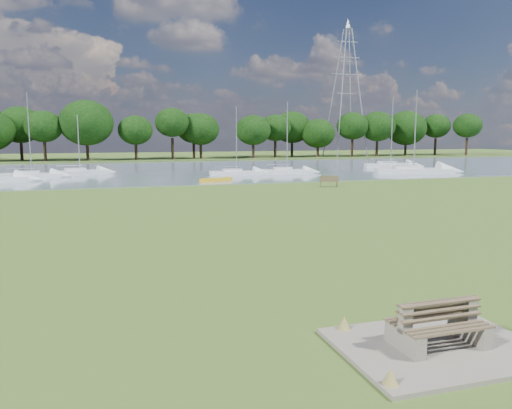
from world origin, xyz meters
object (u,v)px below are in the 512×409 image
object	(u,v)px
bench_pair	(438,326)
sailboat_4	(79,171)
sailboat_2	(390,164)
sailboat_7	(286,170)
pylon	(347,71)
riverbank_bench	(329,181)
kayak	(216,180)
sailboat_6	(413,169)
sailboat_1	(236,171)
sailboat_5	(31,174)

from	to	relation	value
bench_pair	sailboat_4	distance (m)	52.44
sailboat_2	sailboat_7	bearing A→B (deg)	-143.30
bench_pair	pylon	size ratio (longest dim) A/B	0.07
bench_pair	riverbank_bench	world-z (taller)	bench_pair
kayak	pylon	world-z (taller)	pylon
pylon	sailboat_6	xyz separation A→B (m)	(-12.35, -41.56, -16.66)
sailboat_2	sailboat_1	bearing A→B (deg)	-148.23
riverbank_bench	sailboat_6	xyz separation A→B (m)	(16.18, 11.14, 0.05)
riverbank_bench	sailboat_2	world-z (taller)	sailboat_2
sailboat_6	bench_pair	bearing A→B (deg)	-106.10
riverbank_bench	sailboat_2	distance (m)	28.12
sailboat_6	riverbank_bench	bearing A→B (deg)	-127.72
kayak	sailboat_4	distance (m)	18.28
sailboat_1	sailboat_4	world-z (taller)	sailboat_1
pylon	sailboat_6	distance (m)	46.45
bench_pair	sailboat_5	distance (m)	50.93
bench_pair	sailboat_4	bearing A→B (deg)	99.29
bench_pair	sailboat_1	world-z (taller)	sailboat_1
sailboat_1	sailboat_5	distance (m)	21.96
sailboat_6	sailboat_1	bearing A→B (deg)	-172.02
sailboat_4	sailboat_5	distance (m)	5.45
sailboat_7	pylon	bearing A→B (deg)	66.02
bench_pair	sailboat_2	distance (m)	60.69
kayak	sailboat_2	xyz separation A→B (m)	(27.53, 13.08, 0.35)
riverbank_bench	sailboat_5	size ratio (longest dim) A/B	0.19
riverbank_bench	pylon	xyz separation A→B (m)	(28.53, 52.70, 16.71)
sailboat_1	bench_pair	bearing A→B (deg)	-94.31
sailboat_1	sailboat_5	size ratio (longest dim) A/B	0.86
sailboat_2	sailboat_4	bearing A→B (deg)	-161.85
bench_pair	riverbank_bench	bearing A→B (deg)	67.67
sailboat_6	sailboat_4	bearing A→B (deg)	-175.90
sailboat_1	sailboat_4	bearing A→B (deg)	166.99
sailboat_1	sailboat_5	xyz separation A→B (m)	(-21.76, 2.94, 0.03)
sailboat_2	sailboat_4	world-z (taller)	sailboat_2
bench_pair	sailboat_7	size ratio (longest dim) A/B	0.24
bench_pair	sailboat_4	xyz separation A→B (m)	(-9.30, 51.60, -0.05)
sailboat_7	riverbank_bench	bearing A→B (deg)	-84.33
sailboat_2	sailboat_4	distance (m)	40.65
sailboat_2	sailboat_7	size ratio (longest dim) A/B	1.17
kayak	sailboat_1	size ratio (longest dim) A/B	0.44
sailboat_2	sailboat_5	bearing A→B (deg)	-158.56
kayak	sailboat_1	world-z (taller)	sailboat_1
sailboat_4	sailboat_6	size ratio (longest dim) A/B	0.69
kayak	sailboat_5	world-z (taller)	sailboat_5
bench_pair	sailboat_4	size ratio (longest dim) A/B	0.30
bench_pair	riverbank_bench	size ratio (longest dim) A/B	1.16
sailboat_2	sailboat_6	xyz separation A→B (m)	(-2.90, -9.52, -0.01)
sailboat_5	pylon	bearing A→B (deg)	43.78
bench_pair	sailboat_5	size ratio (longest dim) A/B	0.22
riverbank_bench	sailboat_4	world-z (taller)	sailboat_4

